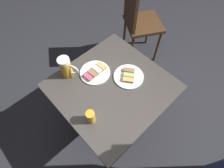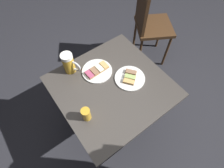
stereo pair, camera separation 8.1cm
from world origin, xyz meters
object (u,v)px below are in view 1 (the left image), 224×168
at_px(beer_glass_small, 91,117).
at_px(cafe_chair, 138,20).
at_px(plate_far, 95,72).
at_px(beer_mug, 66,68).
at_px(plate_near, 129,76).

xyz_separation_m(beer_glass_small, cafe_chair, (-0.59, 1.13, -0.23)).
height_order(plate_far, beer_glass_small, beer_glass_small).
distance_m(plate_far, beer_mug, 0.21).
relative_size(plate_near, beer_mug, 1.31).
bearing_deg(beer_mug, plate_far, 50.76).
bearing_deg(beer_glass_small, beer_mug, 164.92).
xyz_separation_m(plate_near, plate_far, (-0.20, -0.16, 0.00)).
bearing_deg(plate_near, beer_mug, -136.25).
bearing_deg(plate_far, beer_glass_small, -44.01).
height_order(plate_near, plate_far, same).
relative_size(plate_far, cafe_chair, 0.25).
distance_m(plate_near, beer_mug, 0.45).
bearing_deg(plate_near, cafe_chair, 125.77).
xyz_separation_m(beer_mug, cafe_chair, (-0.20, 1.03, -0.26)).
bearing_deg(beer_glass_small, plate_far, 135.99).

